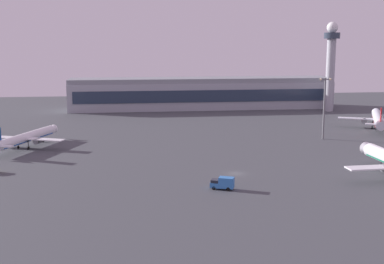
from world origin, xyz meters
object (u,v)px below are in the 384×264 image
object	(u,v)px
catering_truck	(223,183)
apron_light_west	(324,104)
airplane_near_gate	(26,138)
airplane_far_stand	(378,119)
control_tower	(331,61)

from	to	relation	value
catering_truck	apron_light_west	bearing A→B (deg)	-17.34
airplane_near_gate	airplane_far_stand	bearing A→B (deg)	31.48
airplane_far_stand	catering_truck	world-z (taller)	airplane_far_stand
apron_light_west	catering_truck	bearing A→B (deg)	-129.63
control_tower	apron_light_west	size ratio (longest dim) A/B	2.00
apron_light_west	control_tower	bearing A→B (deg)	66.33
airplane_near_gate	airplane_far_stand	world-z (taller)	airplane_far_stand
airplane_near_gate	catering_truck	bearing A→B (deg)	-22.34
control_tower	airplane_near_gate	size ratio (longest dim) A/B	1.31
control_tower	apron_light_west	bearing A→B (deg)	-113.67
airplane_near_gate	airplane_far_stand	xyz separation A→B (m)	(136.45, 21.81, 0.49)
airplane_far_stand	apron_light_west	size ratio (longest dim) A/B	1.72
catering_truck	airplane_far_stand	bearing A→B (deg)	-23.41
airplane_far_stand	catering_truck	distance (m)	111.59
airplane_far_stand	airplane_near_gate	bearing A→B (deg)	-146.28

